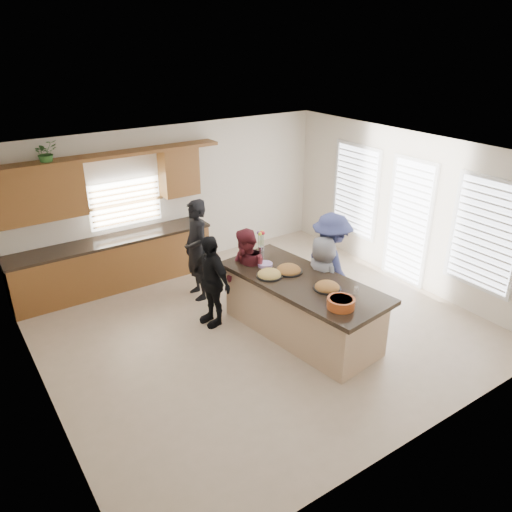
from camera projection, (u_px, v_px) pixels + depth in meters
floor at (261, 327)px, 8.07m from camera, size 6.50×6.50×0.00m
room_shell at (261, 217)px, 7.29m from camera, size 6.52×6.02×2.81m
back_cabinetry at (109, 241)px, 9.01m from camera, size 4.08×0.66×2.46m
right_wall_glazing at (411, 214)px, 9.06m from camera, size 0.06×4.00×2.25m
island at (302, 308)px, 7.73m from camera, size 1.50×2.83×0.95m
platter_front at (327, 287)px, 7.25m from camera, size 0.40×0.40×0.16m
platter_mid at (289, 270)px, 7.77m from camera, size 0.43×0.43×0.17m
platter_back at (269, 275)px, 7.63m from camera, size 0.41×0.41×0.16m
salad_bowl at (341, 303)px, 6.74m from camera, size 0.38×0.38×0.14m
clear_cup at (356, 290)px, 7.12m from camera, size 0.07×0.07×0.10m
plate_stack at (265, 264)px, 7.96m from camera, size 0.24×0.24×0.05m
flower_vase at (261, 242)px, 8.24m from camera, size 0.14×0.14×0.44m
potted_plant at (46, 153)px, 7.98m from camera, size 0.44×0.41×0.40m
woman_left_back at (197, 250)px, 8.66m from camera, size 0.50×0.70×1.81m
woman_left_mid at (246, 275)px, 8.07m from camera, size 0.70×0.84×1.54m
woman_left_front at (211, 281)px, 7.91m from camera, size 0.48×0.94×1.53m
woman_right_back at (330, 265)px, 8.17m from camera, size 0.80×1.21×1.76m
woman_right_front at (322, 279)px, 8.02m from camera, size 0.50×0.74×1.47m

